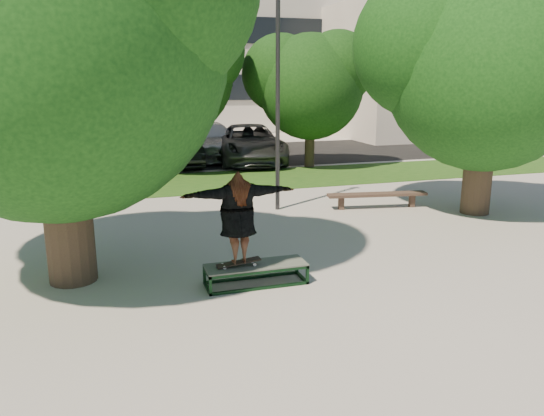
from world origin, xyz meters
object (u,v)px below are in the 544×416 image
object	(u,v)px
bench	(377,196)
car_silver_b	(209,141)
lamppost	(278,95)
tree_left	(44,25)
grind_box	(256,274)
car_grey	(250,144)
car_silver_a	(10,153)
tree_right	(484,57)
car_dark	(181,148)

from	to	relation	value
bench	car_silver_b	world-z (taller)	car_silver_b
lamppost	tree_left	bearing A→B (deg)	-143.58
grind_box	car_grey	bearing A→B (deg)	75.33
grind_box	car_silver_a	distance (m)	15.96
tree_left	lamppost	xyz separation A→B (m)	(5.29, 3.91, -1.27)
tree_left	tree_right	distance (m)	10.41
car_dark	car_silver_b	xyz separation A→B (m)	(1.55, 1.79, 0.08)
car_silver_b	car_dark	bearing A→B (deg)	-135.03
tree_left	car_dark	world-z (taller)	tree_left
lamppost	car_grey	size ratio (longest dim) A/B	1.05
tree_right	bench	world-z (taller)	tree_right
grind_box	car_dark	size ratio (longest dim) A/B	0.41
bench	car_silver_a	size ratio (longest dim) A/B	0.74
tree_right	grind_box	xyz separation A→B (m)	(-7.00, -3.25, -3.90)
car_silver_a	car_grey	size ratio (longest dim) A/B	0.66
tree_right	car_silver_a	distance (m)	17.75
car_silver_a	grind_box	bearing A→B (deg)	-67.07
car_silver_a	car_silver_b	size ratio (longest dim) A/B	0.70
car_silver_a	car_silver_b	world-z (taller)	car_silver_b
car_silver_b	car_grey	bearing A→B (deg)	-54.59
car_silver_a	car_dark	world-z (taller)	car_dark
grind_box	car_grey	distance (m)	14.17
bench	car_silver_a	xyz separation A→B (m)	(-10.87, 10.30, 0.29)
car_silver_a	car_dark	bearing A→B (deg)	-8.69
tree_left	car_silver_a	world-z (taller)	tree_left
grind_box	car_grey	world-z (taller)	car_grey
lamppost	car_dark	xyz separation A→B (m)	(-1.50, 8.50, -2.43)
car_dark	car_silver_b	size ratio (longest dim) A/B	0.79
lamppost	car_silver_a	world-z (taller)	lamppost
car_dark	bench	bearing A→B (deg)	-63.32
tree_left	car_silver_b	xyz separation A→B (m)	(5.34, 14.19, -3.63)
grind_box	car_silver_b	size ratio (longest dim) A/B	0.33
car_dark	car_grey	xyz separation A→B (m)	(3.00, 0.03, 0.09)
grind_box	car_grey	xyz separation A→B (m)	(3.59, 13.70, 0.62)
car_silver_a	car_grey	xyz separation A→B (m)	(9.65, -1.06, 0.15)
bench	grind_box	bearing A→B (deg)	-128.23
bench	tree_right	bearing A→B (deg)	-19.71
tree_right	car_grey	bearing A→B (deg)	108.12
tree_left	bench	size ratio (longest dim) A/B	2.48
car_silver_b	car_silver_a	bearing A→B (deg)	-179.22
tree_left	lamppost	size ratio (longest dim) A/B	1.16
tree_right	grind_box	size ratio (longest dim) A/B	3.62
bench	car_grey	xyz separation A→B (m)	(-1.22, 9.24, 0.45)
car_silver_a	car_dark	size ratio (longest dim) A/B	0.89
tree_left	bench	bearing A→B (deg)	21.71
tree_left	car_grey	xyz separation A→B (m)	(6.79, 12.43, -3.61)
lamppost	grind_box	size ratio (longest dim) A/B	3.39
grind_box	car_grey	size ratio (longest dim) A/B	0.31
bench	car_grey	distance (m)	9.33
lamppost	grind_box	xyz separation A→B (m)	(-2.09, -5.17, -2.96)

